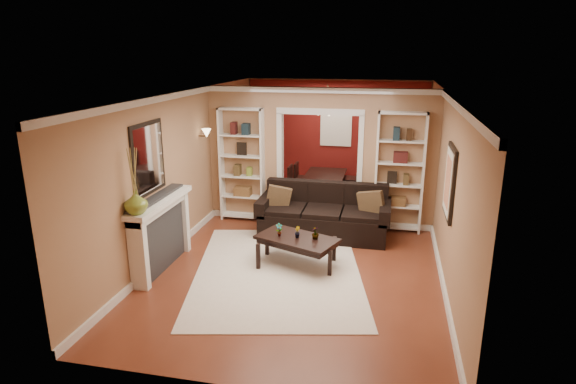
% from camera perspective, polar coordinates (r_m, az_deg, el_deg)
% --- Properties ---
extents(floor, '(8.00, 8.00, 0.00)m').
position_cam_1_polar(floor, '(8.80, 2.45, -6.10)').
color(floor, brown).
rests_on(floor, ground).
extents(ceiling, '(8.00, 8.00, 0.00)m').
position_cam_1_polar(ceiling, '(8.16, 2.68, 11.70)').
color(ceiling, white).
rests_on(ceiling, ground).
extents(wall_back, '(8.00, 0.00, 8.00)m').
position_cam_1_polar(wall_back, '(12.27, 5.72, 6.85)').
color(wall_back, '#AA7D5A').
rests_on(wall_back, ground).
extents(wall_front, '(8.00, 0.00, 8.00)m').
position_cam_1_polar(wall_front, '(4.70, -5.78, -9.11)').
color(wall_front, '#AA7D5A').
rests_on(wall_front, ground).
extents(wall_left, '(0.00, 8.00, 8.00)m').
position_cam_1_polar(wall_left, '(9.02, -11.70, 3.14)').
color(wall_left, '#AA7D5A').
rests_on(wall_left, ground).
extents(wall_right, '(0.00, 8.00, 8.00)m').
position_cam_1_polar(wall_right, '(8.32, 18.02, 1.56)').
color(wall_right, '#AA7D5A').
rests_on(wall_right, ground).
extents(partition_wall, '(4.50, 0.15, 2.70)m').
position_cam_1_polar(partition_wall, '(9.54, 3.77, 4.16)').
color(partition_wall, '#AA7D5A').
rests_on(partition_wall, floor).
extents(red_back_panel, '(4.44, 0.04, 2.64)m').
position_cam_1_polar(red_back_panel, '(12.24, 5.70, 6.69)').
color(red_back_panel, maroon).
rests_on(red_back_panel, floor).
extents(dining_window, '(0.78, 0.03, 0.98)m').
position_cam_1_polar(dining_window, '(12.17, 5.71, 7.73)').
color(dining_window, '#8CA5CC').
rests_on(dining_window, wall_back).
extents(area_rug, '(3.25, 4.04, 0.01)m').
position_cam_1_polar(area_rug, '(7.75, -1.20, -9.31)').
color(area_rug, silver).
rests_on(area_rug, floor).
extents(sofa, '(2.45, 1.06, 0.96)m').
position_cam_1_polar(sofa, '(9.02, 4.27, -2.31)').
color(sofa, black).
rests_on(sofa, floor).
extents(pillow_left, '(0.46, 0.23, 0.44)m').
position_cam_1_polar(pillow_left, '(9.09, -1.14, -0.74)').
color(pillow_left, brown).
rests_on(pillow_left, sofa).
extents(pillow_right, '(0.48, 0.26, 0.46)m').
position_cam_1_polar(pillow_right, '(8.87, 9.84, -1.35)').
color(pillow_right, brown).
rests_on(pillow_right, sofa).
extents(coffee_table, '(1.43, 1.11, 0.48)m').
position_cam_1_polar(coffee_table, '(7.86, 1.07, -7.03)').
color(coffee_table, black).
rests_on(coffee_table, floor).
extents(plant_left, '(0.14, 0.12, 0.22)m').
position_cam_1_polar(plant_left, '(7.79, -1.06, -4.50)').
color(plant_left, '#336626').
rests_on(plant_left, coffee_table).
extents(plant_center, '(0.12, 0.13, 0.18)m').
position_cam_1_polar(plant_center, '(7.74, 1.09, -4.77)').
color(plant_center, '#336626').
rests_on(plant_center, coffee_table).
extents(plant_right, '(0.16, 0.16, 0.20)m').
position_cam_1_polar(plant_right, '(7.68, 3.26, -4.87)').
color(plant_right, '#336626').
rests_on(plant_right, coffee_table).
extents(bookshelf_left, '(0.90, 0.30, 2.30)m').
position_cam_1_polar(bookshelf_left, '(9.76, -5.45, 3.20)').
color(bookshelf_left, white).
rests_on(bookshelf_left, floor).
extents(bookshelf_right, '(0.90, 0.30, 2.30)m').
position_cam_1_polar(bookshelf_right, '(9.32, 13.06, 2.22)').
color(bookshelf_right, white).
rests_on(bookshelf_right, floor).
extents(fireplace, '(0.32, 1.70, 1.16)m').
position_cam_1_polar(fireplace, '(7.88, -14.64, -4.87)').
color(fireplace, white).
rests_on(fireplace, floor).
extents(vase, '(0.34, 0.34, 0.34)m').
position_cam_1_polar(vase, '(7.06, -17.58, -1.16)').
color(vase, olive).
rests_on(vase, fireplace).
extents(mirror, '(0.03, 0.95, 1.10)m').
position_cam_1_polar(mirror, '(7.60, -16.25, 3.85)').
color(mirror, silver).
rests_on(mirror, wall_left).
extents(wall_sconce, '(0.18, 0.18, 0.22)m').
position_cam_1_polar(wall_sconce, '(9.38, -9.97, 6.73)').
color(wall_sconce, '#FFE0A5').
rests_on(wall_sconce, wall_left).
extents(framed_art, '(0.04, 0.85, 1.05)m').
position_cam_1_polar(framed_art, '(7.31, 18.55, 1.14)').
color(framed_art, black).
rests_on(framed_art, wall_right).
extents(dining_table, '(1.64, 0.91, 0.58)m').
position_cam_1_polar(dining_table, '(11.31, 4.46, 0.55)').
color(dining_table, black).
rests_on(dining_table, floor).
extents(dining_chair_nw, '(0.56, 0.56, 0.87)m').
position_cam_1_polar(dining_chair_nw, '(11.07, 1.45, 1.03)').
color(dining_chair_nw, black).
rests_on(dining_chair_nw, floor).
extents(dining_chair_ne, '(0.49, 0.49, 0.80)m').
position_cam_1_polar(dining_chair_ne, '(10.94, 7.12, 0.53)').
color(dining_chair_ne, black).
rests_on(dining_chair_ne, floor).
extents(dining_chair_sw, '(0.42, 0.42, 0.79)m').
position_cam_1_polar(dining_chair_sw, '(11.65, 1.99, 1.62)').
color(dining_chair_sw, black).
rests_on(dining_chair_sw, floor).
extents(dining_chair_se, '(0.58, 0.58, 0.88)m').
position_cam_1_polar(dining_chair_se, '(11.50, 7.40, 1.52)').
color(dining_chair_se, black).
rests_on(dining_chair_se, floor).
extents(chandelier, '(0.50, 0.50, 0.30)m').
position_cam_1_polar(chandelier, '(10.89, 5.02, 9.24)').
color(chandelier, '#3F2D1C').
rests_on(chandelier, ceiling).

